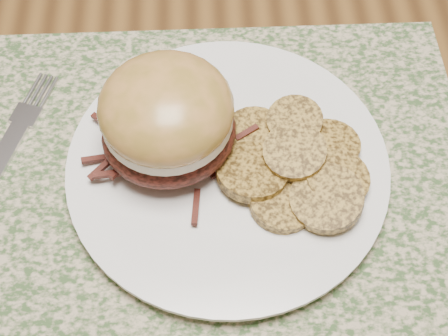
# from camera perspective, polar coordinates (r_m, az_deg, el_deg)

# --- Properties ---
(ground) EXTENTS (3.50, 3.50, 0.00)m
(ground) POSITION_cam_1_polar(r_m,az_deg,el_deg) (1.35, 7.89, -7.12)
(ground) COLOR brown
(ground) RESTS_ON ground
(dining_table) EXTENTS (1.50, 0.90, 0.75)m
(dining_table) POSITION_cam_1_polar(r_m,az_deg,el_deg) (0.80, 13.68, 13.18)
(dining_table) COLOR brown
(dining_table) RESTS_ON ground
(placemat) EXTENTS (0.45, 0.33, 0.00)m
(placemat) POSITION_cam_1_polar(r_m,az_deg,el_deg) (0.55, -0.55, 0.04)
(placemat) COLOR #37522A
(placemat) RESTS_ON dining_table
(dinner_plate) EXTENTS (0.26, 0.26, 0.02)m
(dinner_plate) POSITION_cam_1_polar(r_m,az_deg,el_deg) (0.54, 0.34, 0.13)
(dinner_plate) COLOR white
(dinner_plate) RESTS_ON placemat
(pork_sandwich) EXTENTS (0.14, 0.14, 0.09)m
(pork_sandwich) POSITION_cam_1_polar(r_m,az_deg,el_deg) (0.51, -5.21, 4.55)
(pork_sandwich) COLOR black
(pork_sandwich) RESTS_ON dinner_plate
(roasted_potatoes) EXTENTS (0.14, 0.15, 0.03)m
(roasted_potatoes) POSITION_cam_1_polar(r_m,az_deg,el_deg) (0.52, 6.54, 0.33)
(roasted_potatoes) COLOR olive
(roasted_potatoes) RESTS_ON dinner_plate
(fork) EXTENTS (0.08, 0.20, 0.00)m
(fork) POSITION_cam_1_polar(r_m,az_deg,el_deg) (0.58, -19.78, 0.59)
(fork) COLOR #BBBAC2
(fork) RESTS_ON placemat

